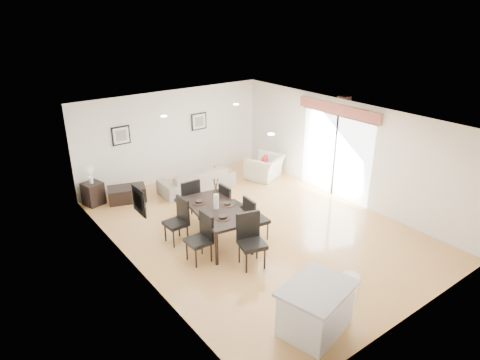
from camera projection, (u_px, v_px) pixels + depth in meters
ground at (257, 228)px, 10.26m from camera, size 8.00×8.00×0.00m
wall_back at (173, 136)px, 12.70m from camera, size 6.00×0.04×2.70m
wall_front at (416, 252)px, 6.78m from camera, size 6.00×0.04×2.70m
wall_left at (134, 212)px, 8.08m from camera, size 0.04×8.00×2.70m
wall_right at (345, 151)px, 11.40m from camera, size 0.04×8.00×2.70m
ceiling at (259, 118)px, 9.22m from camera, size 6.00×8.00×0.02m
sofa at (197, 179)px, 12.25m from camera, size 2.18×0.91×0.63m
armchair at (265, 167)px, 13.08m from camera, size 1.36×1.29×0.70m
courtyard_plant_a at (422, 171)px, 12.81m from camera, size 0.71×0.65×0.68m
courtyard_plant_b at (360, 157)px, 14.12m from camera, size 0.45×0.45×0.60m
dining_table at (216, 212)px, 9.48m from camera, size 1.25×2.05×0.80m
dining_chair_wnear at (202, 235)px, 8.80m from camera, size 0.47×0.47×1.05m
dining_chair_wfar at (179, 218)px, 9.52m from camera, size 0.48×0.48×1.03m
dining_chair_enear at (253, 217)px, 9.56m from camera, size 0.51×0.51×1.04m
dining_chair_efar at (229, 202)px, 10.27m from camera, size 0.46×0.46×1.02m
dining_chair_head at (250, 237)px, 8.65m from camera, size 0.62×0.62×1.13m
dining_chair_foot at (189, 198)px, 10.40m from camera, size 0.52×0.52×1.09m
vase at (216, 195)px, 9.33m from camera, size 0.78×1.28×0.72m
coffee_table at (127, 194)px, 11.62m from camera, size 1.12×0.87×0.39m
side_table at (93, 194)px, 11.38m from camera, size 0.56×0.56×0.61m
table_lamp at (90, 173)px, 11.15m from camera, size 0.23×0.23×0.43m
cushion at (265, 162)px, 12.87m from camera, size 0.34×0.26×0.33m
kitchen_island at (316, 308)px, 6.95m from camera, size 1.38×1.18×0.84m
bar_stool at (350, 281)px, 7.34m from camera, size 0.32×0.32×0.70m
framed_print_back_left at (121, 135)px, 11.67m from camera, size 0.52×0.04×0.52m
framed_print_back_right at (199, 121)px, 13.06m from camera, size 0.52×0.04×0.52m
framed_print_left_wall at (139, 201)px, 7.83m from camera, size 0.04×0.52×0.52m
sliding_door at (336, 137)px, 11.47m from camera, size 0.12×2.70×2.57m
courtyard at (387, 138)px, 13.95m from camera, size 6.00×6.00×2.00m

